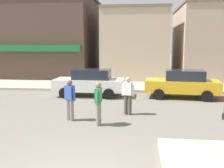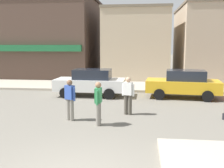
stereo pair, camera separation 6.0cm
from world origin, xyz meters
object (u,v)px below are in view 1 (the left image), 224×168
Objects in this scene: parked_car_nearest at (90,82)px; parked_car_second at (183,84)px; pedestrian_crossing_far at (70,99)px; pedestrian_crossing_near at (128,95)px; pedestrian_kerb_side at (98,102)px.

parked_car_nearest is 0.97× the size of parked_car_second.
pedestrian_crossing_far reaches higher than parked_car_second.
pedestrian_crossing_near is (-2.87, -3.93, 0.06)m from parked_car_second.
pedestrian_kerb_side is at bearing -21.84° from pedestrian_crossing_far.
pedestrian_crossing_far reaches higher than parked_car_nearest.
pedestrian_crossing_far is at bearing -87.96° from parked_car_nearest.
pedestrian_crossing_far is (-5.07, -5.06, 0.06)m from parked_car_second.
pedestrian_crossing_far is 1.00× the size of pedestrian_kerb_side.
parked_car_second is 2.58× the size of pedestrian_crossing_near.
pedestrian_kerb_side is (-3.87, -5.54, 0.06)m from parked_car_second.
parked_car_second is at bearing 0.30° from parked_car_nearest.
parked_car_second is 2.58× the size of pedestrian_crossing_far.
parked_car_second is at bearing 55.05° from pedestrian_kerb_side.
pedestrian_crossing_near is 1.90m from pedestrian_kerb_side.
parked_car_nearest is at bearing 121.42° from pedestrian_crossing_near.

